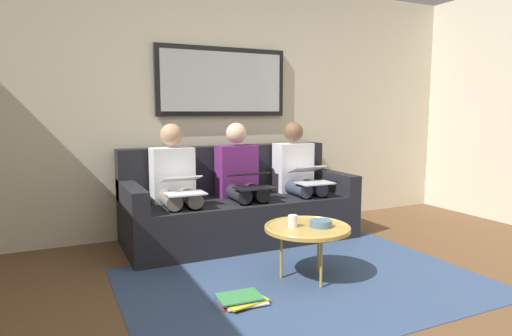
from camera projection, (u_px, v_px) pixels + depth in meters
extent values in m
cube|color=beige|center=(220.00, 107.00, 4.64)|extent=(6.00, 0.12, 2.60)
cube|color=#33476B|center=(305.00, 282.00, 3.23)|extent=(2.60, 1.80, 0.01)
cube|color=black|center=(241.00, 219.00, 4.28)|extent=(2.20, 0.90, 0.42)
cube|color=black|center=(227.00, 169.00, 4.54)|extent=(2.20, 0.20, 0.48)
cube|color=black|center=(329.00, 180.00, 4.68)|extent=(0.14, 0.90, 0.20)
cube|color=black|center=(131.00, 196.00, 3.81)|extent=(0.14, 0.90, 0.20)
cube|color=black|center=(222.00, 82.00, 4.52)|extent=(1.40, 0.04, 0.70)
cube|color=#B2B7BC|center=(223.00, 82.00, 4.50)|extent=(1.30, 0.01, 0.60)
cylinder|color=tan|center=(307.00, 228.00, 3.25)|extent=(0.64, 0.64, 0.03)
torus|color=tan|center=(307.00, 227.00, 3.24)|extent=(0.64, 0.64, 0.02)
cylinder|color=#B28E42|center=(321.00, 263.00, 3.10)|extent=(0.02, 0.02, 0.38)
cylinder|color=#B28E42|center=(318.00, 248.00, 3.43)|extent=(0.02, 0.02, 0.38)
cylinder|color=#B28E42|center=(281.00, 254.00, 3.29)|extent=(0.02, 0.02, 0.38)
cylinder|color=silver|center=(293.00, 221.00, 3.23)|extent=(0.07, 0.07, 0.09)
cylinder|color=slate|center=(321.00, 224.00, 3.24)|extent=(0.16, 0.16, 0.05)
cube|color=silver|center=(293.00, 167.00, 4.58)|extent=(0.38, 0.22, 0.50)
sphere|color=brown|center=(293.00, 132.00, 4.54)|extent=(0.20, 0.20, 0.20)
cylinder|color=#384256|center=(311.00, 187.00, 4.46)|extent=(0.14, 0.42, 0.14)
cylinder|color=#384256|center=(296.00, 188.00, 4.38)|extent=(0.14, 0.42, 0.14)
cylinder|color=#384256|center=(322.00, 218.00, 4.30)|extent=(0.11, 0.11, 0.42)
cylinder|color=#384256|center=(306.00, 220.00, 4.23)|extent=(0.11, 0.11, 0.42)
cube|color=silver|center=(315.00, 183.00, 4.22)|extent=(0.34, 0.23, 0.01)
cube|color=silver|center=(307.00, 169.00, 4.34)|extent=(0.34, 0.22, 0.09)
cube|color=#A5C6EA|center=(307.00, 169.00, 4.34)|extent=(0.30, 0.20, 0.07)
cube|color=#66236B|center=(236.00, 171.00, 4.31)|extent=(0.38, 0.22, 0.50)
sphere|color=beige|center=(236.00, 133.00, 4.27)|extent=(0.20, 0.20, 0.20)
cylinder|color=#232328|center=(254.00, 192.00, 4.19)|extent=(0.14, 0.42, 0.14)
cylinder|color=#232328|center=(236.00, 193.00, 4.11)|extent=(0.14, 0.42, 0.14)
cylinder|color=#232328|center=(263.00, 225.00, 4.03)|extent=(0.11, 0.11, 0.42)
cylinder|color=#232328|center=(246.00, 228.00, 3.96)|extent=(0.11, 0.11, 0.42)
cube|color=black|center=(255.00, 188.00, 3.95)|extent=(0.35, 0.21, 0.01)
cube|color=black|center=(249.00, 174.00, 4.05)|extent=(0.35, 0.21, 0.05)
cube|color=#A5C6EA|center=(249.00, 174.00, 4.04)|extent=(0.31, 0.18, 0.04)
cube|color=silver|center=(172.00, 175.00, 4.04)|extent=(0.38, 0.22, 0.50)
sphere|color=tan|center=(171.00, 135.00, 4.00)|extent=(0.20, 0.20, 0.20)
cylinder|color=gray|center=(189.00, 197.00, 3.92)|extent=(0.14, 0.42, 0.14)
cylinder|color=gray|center=(169.00, 199.00, 3.84)|extent=(0.14, 0.42, 0.14)
cylinder|color=gray|center=(196.00, 234.00, 3.76)|extent=(0.11, 0.11, 0.42)
cylinder|color=gray|center=(176.00, 236.00, 3.69)|extent=(0.11, 0.11, 0.42)
cube|color=white|center=(185.00, 194.00, 3.68)|extent=(0.33, 0.21, 0.01)
cube|color=white|center=(181.00, 179.00, 3.79)|extent=(0.33, 0.20, 0.07)
cube|color=#A5C6EA|center=(181.00, 178.00, 3.78)|extent=(0.30, 0.18, 0.05)
cube|color=red|center=(241.00, 302.00, 2.88)|extent=(0.30, 0.23, 0.01)
cube|color=white|center=(244.00, 301.00, 2.86)|extent=(0.29, 0.22, 0.01)
cube|color=yellow|center=(244.00, 300.00, 2.86)|extent=(0.31, 0.25, 0.01)
cube|color=#33569E|center=(239.00, 297.00, 2.88)|extent=(0.30, 0.22, 0.01)
cube|color=#3D8C4C|center=(240.00, 297.00, 2.87)|extent=(0.29, 0.21, 0.01)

